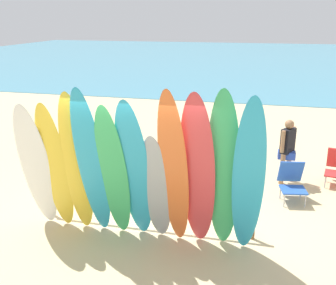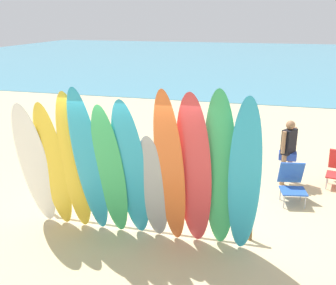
% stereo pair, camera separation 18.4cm
% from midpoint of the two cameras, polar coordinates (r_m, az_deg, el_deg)
% --- Properties ---
extents(ground, '(60.00, 60.00, 0.00)m').
position_cam_midpoint_polar(ground, '(20.60, 7.90, 7.41)').
color(ground, '#D3BC8C').
extents(ocean_water, '(60.00, 40.00, 0.02)m').
position_cam_midpoint_polar(ocean_water, '(37.42, 10.76, 11.96)').
color(ocean_water, teal).
rests_on(ocean_water, ground).
extents(surfboard_rack, '(3.99, 0.07, 0.64)m').
position_cam_midpoint_polar(surfboard_rack, '(7.22, -4.08, -8.22)').
color(surfboard_rack, brown).
rests_on(surfboard_rack, ground).
extents(surfboard_white_0, '(0.60, 0.76, 2.40)m').
position_cam_midpoint_polar(surfboard_white_0, '(7.19, -19.18, -3.47)').
color(surfboard_white_0, white).
rests_on(surfboard_white_0, ground).
extents(surfboard_yellow_1, '(0.50, 0.61, 2.42)m').
position_cam_midpoint_polar(surfboard_yellow_1, '(7.04, -16.69, -3.60)').
color(surfboard_yellow_1, yellow).
rests_on(surfboard_yellow_1, ground).
extents(surfboard_yellow_2, '(0.54, 0.66, 2.61)m').
position_cam_midpoint_polar(surfboard_yellow_2, '(6.82, -13.82, -3.18)').
color(surfboard_yellow_2, yellow).
rests_on(surfboard_yellow_2, ground).
extents(surfboard_teal_3, '(0.49, 0.85, 2.73)m').
position_cam_midpoint_polar(surfboard_teal_3, '(6.57, -11.77, -3.29)').
color(surfboard_teal_3, '#289EC6').
rests_on(surfboard_teal_3, ground).
extents(surfboard_green_4, '(0.49, 0.77, 2.48)m').
position_cam_midpoint_polar(surfboard_green_4, '(6.50, -8.70, -4.56)').
color(surfboard_green_4, '#38B266').
rests_on(surfboard_green_4, ground).
extents(surfboard_teal_5, '(0.56, 0.83, 2.57)m').
position_cam_midpoint_polar(surfboard_teal_5, '(6.39, -5.70, -4.39)').
color(surfboard_teal_5, '#289EC6').
rests_on(surfboard_teal_5, ground).
extents(surfboard_grey_6, '(0.50, 0.65, 2.00)m').
position_cam_midpoint_polar(surfboard_grey_6, '(6.48, -2.51, -6.74)').
color(surfboard_grey_6, '#999EA3').
rests_on(surfboard_grey_6, ground).
extents(surfboard_orange_7, '(0.53, 0.83, 2.76)m').
position_cam_midpoint_polar(surfboard_orange_7, '(6.14, -0.03, -4.30)').
color(surfboard_orange_7, orange).
rests_on(surfboard_orange_7, ground).
extents(surfboard_red_8, '(0.60, 0.76, 2.71)m').
position_cam_midpoint_polar(surfboard_red_8, '(6.15, 3.42, -4.53)').
color(surfboard_red_8, '#D13D42').
rests_on(surfboard_red_8, ground).
extents(surfboard_green_9, '(0.55, 0.69, 2.76)m').
position_cam_midpoint_polar(surfboard_green_9, '(6.15, 7.14, -4.41)').
color(surfboard_green_9, '#38B266').
rests_on(surfboard_green_9, ground).
extents(surfboard_teal_10, '(0.53, 0.87, 2.73)m').
position_cam_midpoint_polar(surfboard_teal_10, '(5.98, 10.65, -5.40)').
color(surfboard_teal_10, '#289EC6').
rests_on(surfboard_teal_10, ground).
extents(beachgoer_photographing, '(0.42, 0.57, 1.62)m').
position_cam_midpoint_polar(beachgoer_photographing, '(11.52, -14.50, 3.44)').
color(beachgoer_photographing, tan).
rests_on(beachgoer_photographing, ground).
extents(beachgoer_near_rack, '(0.39, 0.50, 1.49)m').
position_cam_midpoint_polar(beachgoer_near_rack, '(9.32, 16.30, -0.60)').
color(beachgoer_near_rack, '#9E704C').
rests_on(beachgoer_near_rack, ground).
extents(beach_chair_red, '(0.61, 0.75, 0.82)m').
position_cam_midpoint_polar(beach_chair_red, '(8.60, 16.86, -5.25)').
color(beach_chair_red, '#B7B7BC').
rests_on(beach_chair_red, ground).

